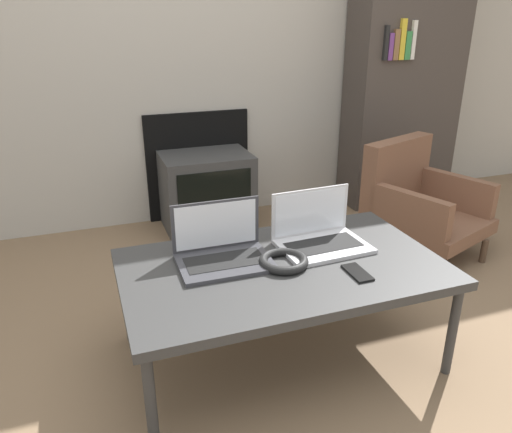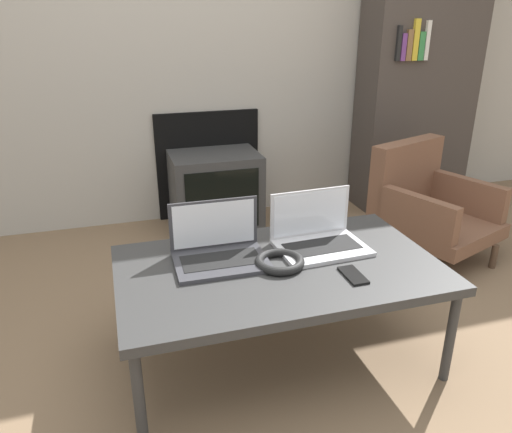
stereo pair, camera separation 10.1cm
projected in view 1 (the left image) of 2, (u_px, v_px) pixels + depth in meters
name	position (u px, v px, depth m)	size (l,w,h in m)	color
ground_plane	(303.00, 389.00, 1.85)	(14.00, 14.00, 0.00)	#7A6047
wall_back	(180.00, 13.00, 2.96)	(7.00, 0.08, 2.60)	#ADA89E
table	(283.00, 272.00, 1.89)	(1.20, 0.71, 0.41)	#333333
laptop_left	(222.00, 250.00, 1.89)	(0.35, 0.26, 0.21)	#38383D
laptop_right	(319.00, 234.00, 2.02)	(0.36, 0.27, 0.21)	silver
headphones	(283.00, 261.00, 1.86)	(0.19, 0.19, 0.03)	black
phone	(357.00, 273.00, 1.81)	(0.06, 0.14, 0.01)	black
tv	(207.00, 191.00, 3.16)	(0.55, 0.40, 0.48)	#383838
armchair	(416.00, 200.00, 2.88)	(0.69, 0.72, 0.62)	brown
bookshelf	(405.00, 71.00, 3.39)	(0.78, 0.32, 1.84)	#3F3833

